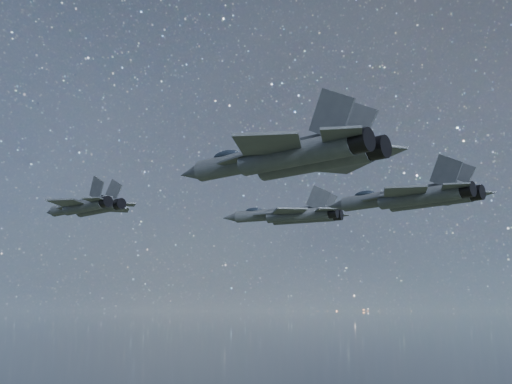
% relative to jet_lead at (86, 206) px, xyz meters
% --- Properties ---
extents(jet_lead, '(15.86, 10.65, 4.01)m').
position_rel_jet_lead_xyz_m(jet_lead, '(0.00, 0.00, 0.00)').
color(jet_lead, '#31373E').
extents(jet_left, '(18.42, 13.12, 4.70)m').
position_rel_jet_lead_xyz_m(jet_left, '(18.44, 20.62, 0.80)').
color(jet_left, '#31373E').
extents(jet_right, '(20.36, 13.76, 5.13)m').
position_rel_jet_lead_xyz_m(jet_right, '(31.55, -15.32, -0.87)').
color(jet_right, '#31373E').
extents(jet_slot, '(18.97, 12.66, 4.81)m').
position_rel_jet_lead_xyz_m(jet_slot, '(37.04, 7.33, -0.42)').
color(jet_slot, '#31373E').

